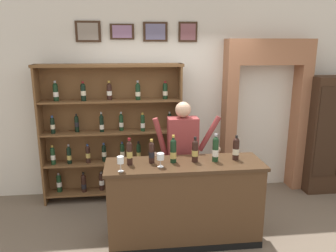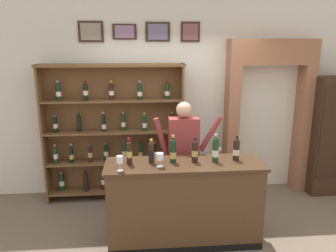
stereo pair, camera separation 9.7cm
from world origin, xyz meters
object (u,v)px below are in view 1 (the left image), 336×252
(wine_shelf, at_px, (112,131))
(tasting_bottle_rosso, at_px, (215,149))
(tasting_bottle_brunello, at_px, (195,150))
(shopkeeper, at_px, (183,149))
(tasting_bottle_chianti, at_px, (152,152))
(side_cabinet, at_px, (331,135))
(tasting_bottle_prosecco, at_px, (129,152))
(tasting_bottle_grappa, at_px, (173,150))
(wine_glass_center, at_px, (161,157))
(tasting_counter, at_px, (184,202))
(wine_glass_right, at_px, (120,161))
(tasting_bottle_vin_santo, at_px, (236,148))

(wine_shelf, relative_size, tasting_bottle_rosso, 6.31)
(wine_shelf, xyz_separation_m, tasting_bottle_brunello, (1.02, -1.24, 0.07))
(shopkeeper, xyz_separation_m, tasting_bottle_chianti, (-0.44, -0.48, 0.14))
(shopkeeper, bearing_deg, side_cabinet, 14.78)
(side_cabinet, distance_m, tasting_bottle_chianti, 3.18)
(tasting_bottle_prosecco, xyz_separation_m, tasting_bottle_brunello, (0.76, 0.01, -0.01))
(wine_shelf, bearing_deg, side_cabinet, -1.22)
(tasting_bottle_chianti, bearing_deg, wine_shelf, 113.02)
(tasting_bottle_brunello, bearing_deg, tasting_bottle_prosecco, -179.32)
(tasting_bottle_chianti, distance_m, tasting_bottle_grappa, 0.25)
(side_cabinet, xyz_separation_m, wine_glass_center, (-2.87, -1.28, 0.18))
(tasting_bottle_prosecco, height_order, tasting_bottle_brunello, tasting_bottle_prosecco)
(tasting_counter, height_order, wine_glass_center, wine_glass_center)
(tasting_bottle_chianti, bearing_deg, side_cabinet, 21.10)
(shopkeeper, relative_size, wine_glass_right, 9.56)
(tasting_counter, height_order, tasting_bottle_vin_santo, tasting_bottle_vin_santo)
(wine_glass_center, bearing_deg, tasting_bottle_brunello, 16.59)
(tasting_bottle_vin_santo, bearing_deg, wine_shelf, 141.28)
(tasting_bottle_brunello, bearing_deg, wine_glass_right, -166.29)
(side_cabinet, xyz_separation_m, tasting_bottle_chianti, (-2.96, -1.14, 0.20))
(tasting_counter, bearing_deg, tasting_bottle_brunello, 12.26)
(tasting_counter, relative_size, tasting_bottle_brunello, 6.12)
(shopkeeper, xyz_separation_m, wine_glass_center, (-0.35, -0.62, 0.12))
(tasting_counter, height_order, tasting_bottle_rosso, tasting_bottle_rosso)
(tasting_bottle_chianti, distance_m, tasting_bottle_rosso, 0.75)
(tasting_counter, relative_size, shopkeeper, 1.13)
(side_cabinet, bearing_deg, tasting_bottle_prosecco, -159.99)
(shopkeeper, bearing_deg, tasting_bottle_rosso, -59.13)
(side_cabinet, relative_size, tasting_bottle_prosecco, 5.91)
(wine_glass_right, bearing_deg, tasting_bottle_chianti, 33.04)
(shopkeeper, distance_m, tasting_bottle_vin_santo, 0.75)
(tasting_bottle_brunello, height_order, tasting_bottle_vin_santo, tasting_bottle_brunello)
(tasting_counter, xyz_separation_m, wine_glass_center, (-0.29, -0.10, 0.62))
(tasting_bottle_prosecco, xyz_separation_m, tasting_bottle_rosso, (1.00, -0.00, 0.01))
(tasting_bottle_prosecco, bearing_deg, tasting_bottle_rosso, -0.17)
(shopkeeper, relative_size, tasting_bottle_rosso, 4.89)
(tasting_bottle_brunello, height_order, wine_glass_right, tasting_bottle_brunello)
(tasting_bottle_vin_santo, bearing_deg, side_cabinet, 30.29)
(wine_glass_center, bearing_deg, tasting_bottle_grappa, 39.66)
(shopkeeper, height_order, tasting_bottle_chianti, shopkeeper)
(tasting_bottle_grappa, distance_m, wine_glass_center, 0.21)
(side_cabinet, bearing_deg, wine_glass_center, -155.88)
(tasting_bottle_grappa, bearing_deg, wine_shelf, 122.07)
(tasting_bottle_rosso, bearing_deg, wine_glass_center, -170.33)
(side_cabinet, relative_size, wine_glass_right, 10.93)
(tasting_bottle_rosso, xyz_separation_m, wine_glass_right, (-1.10, -0.20, -0.03))
(wine_shelf, relative_size, tasting_bottle_brunello, 7.00)
(wine_shelf, distance_m, tasting_bottle_brunello, 1.60)
(tasting_bottle_brunello, height_order, tasting_bottle_rosso, tasting_bottle_rosso)
(side_cabinet, xyz_separation_m, shopkeeper, (-2.52, -0.66, 0.07))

